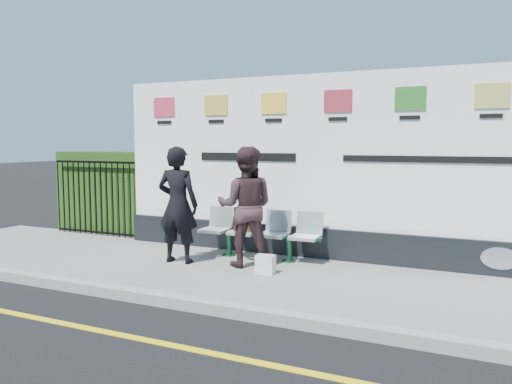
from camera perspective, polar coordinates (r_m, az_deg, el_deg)
ground at (r=5.21m, az=-8.46°, el=-17.19°), size 80.00×80.00×0.00m
pavement at (r=7.29m, az=2.47°, el=-9.90°), size 14.00×3.00×0.12m
kerb at (r=5.99m, az=-3.10°, el=-13.32°), size 14.00×0.18×0.14m
yellow_line at (r=5.21m, az=-8.46°, el=-17.15°), size 14.00×0.10×0.01m
billboard at (r=8.17m, az=9.35°, el=1.41°), size 8.00×0.30×3.00m
hedge at (r=11.06m, az=-16.28°, el=0.03°), size 2.35×0.70×1.70m
railing at (r=10.73m, az=-17.84°, el=-0.62°), size 2.05×0.06×1.54m
bench at (r=8.22m, az=0.27°, el=-6.10°), size 2.06×0.58×0.44m
woman_left at (r=7.95m, az=-8.92°, el=-1.45°), size 0.72×0.51×1.84m
woman_right at (r=7.63m, az=-1.18°, el=-1.68°), size 1.07×0.95×1.84m
handbag_brown at (r=8.26m, az=-1.44°, el=-3.61°), size 0.33×0.16×0.25m
carrier_bag_white at (r=7.32m, az=1.09°, el=-8.25°), size 0.27×0.16×0.27m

